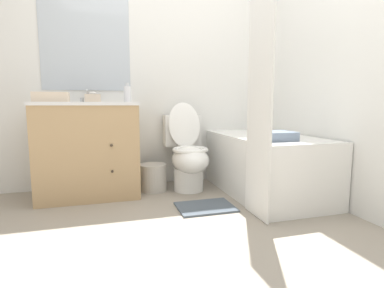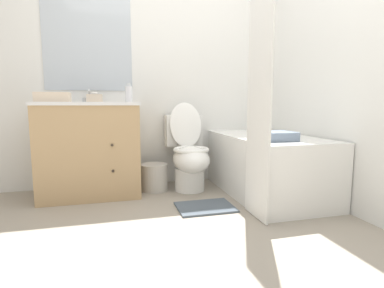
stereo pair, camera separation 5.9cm
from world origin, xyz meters
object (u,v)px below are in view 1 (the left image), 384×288
at_px(tissue_box, 93,98).
at_px(bath_mat, 205,207).
at_px(hand_towel_folded, 51,97).
at_px(toilet, 188,155).
at_px(wastebasket, 153,177).
at_px(bath_towel_folded, 276,136).
at_px(bathtub, 265,164).
at_px(vanity_cabinet, 89,148).
at_px(soap_dispenser, 127,94).
at_px(sink_faucet, 88,99).

bearing_deg(tissue_box, bath_mat, -41.57).
bearing_deg(hand_towel_folded, bath_mat, -22.01).
height_order(toilet, hand_towel_folded, hand_towel_folded).
bearing_deg(wastebasket, hand_towel_folded, -170.70).
bearing_deg(bath_mat, toilet, 89.40).
xyz_separation_m(toilet, bath_towel_folded, (0.56, -0.71, 0.24)).
xyz_separation_m(tissue_box, bath_mat, (0.89, -0.79, -0.91)).
bearing_deg(bathtub, toilet, 153.79).
relative_size(bathtub, bath_mat, 2.93).
height_order(tissue_box, bath_mat, tissue_box).
height_order(vanity_cabinet, soap_dispenser, soap_dispenser).
xyz_separation_m(wastebasket, tissue_box, (-0.55, 0.15, 0.79)).
xyz_separation_m(vanity_cabinet, soap_dispenser, (0.37, 0.02, 0.51)).
xyz_separation_m(soap_dispenser, bath_towel_folded, (1.13, -0.79, -0.36)).
distance_m(tissue_box, soap_dispenser, 0.34).
bearing_deg(tissue_box, toilet, -12.52).
height_order(bathtub, hand_towel_folded, hand_towel_folded).
distance_m(vanity_cabinet, hand_towel_folded, 0.57).
bearing_deg(bath_towel_folded, sink_faucet, 147.19).
distance_m(soap_dispenser, bath_towel_folded, 1.43).
height_order(wastebasket, bath_mat, wastebasket).
xyz_separation_m(toilet, wastebasket, (-0.35, 0.04, -0.22)).
bearing_deg(bathtub, sink_faucet, 160.07).
bearing_deg(bath_towel_folded, hand_towel_folded, 160.87).
bearing_deg(soap_dispenser, hand_towel_folded, -164.52).
distance_m(hand_towel_folded, bath_mat, 1.59).
height_order(vanity_cabinet, sink_faucet, sink_faucet).
bearing_deg(soap_dispenser, toilet, -7.93).
bearing_deg(hand_towel_folded, tissue_box, 42.47).
distance_m(soap_dispenser, bath_mat, 1.30).
height_order(bathtub, soap_dispenser, soap_dispenser).
distance_m(vanity_cabinet, toilet, 0.95).
xyz_separation_m(sink_faucet, bathtub, (1.63, -0.59, -0.63)).
distance_m(tissue_box, hand_towel_folded, 0.44).
bearing_deg(soap_dispenser, tissue_box, 159.68).
bearing_deg(toilet, sink_faucet, 164.96).
bearing_deg(soap_dispenser, sink_faucet, 154.89).
xyz_separation_m(sink_faucet, tissue_box, (0.05, -0.06, 0.01)).
bearing_deg(hand_towel_folded, bath_towel_folded, -19.13).
xyz_separation_m(vanity_cabinet, bathtub, (1.63, -0.40, -0.16)).
distance_m(soap_dispenser, hand_towel_folded, 0.67).
height_order(toilet, tissue_box, tissue_box).
bearing_deg(soap_dispenser, bath_towel_folded, -35.08).
bearing_deg(tissue_box, wastebasket, -15.76).
xyz_separation_m(sink_faucet, wastebasket, (0.60, -0.21, -0.78)).
relative_size(soap_dispenser, bath_mat, 0.38).
bearing_deg(bath_towel_folded, bath_mat, 167.38).
xyz_separation_m(tissue_box, bath_towel_folded, (1.45, -0.91, -0.32)).
relative_size(vanity_cabinet, bathtub, 0.66).
relative_size(tissue_box, hand_towel_folded, 0.52).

